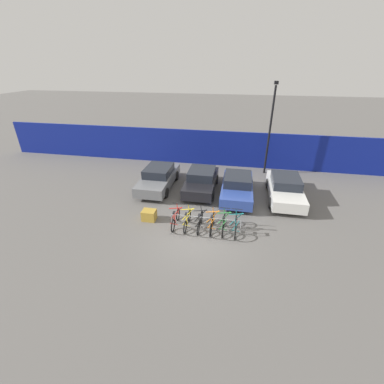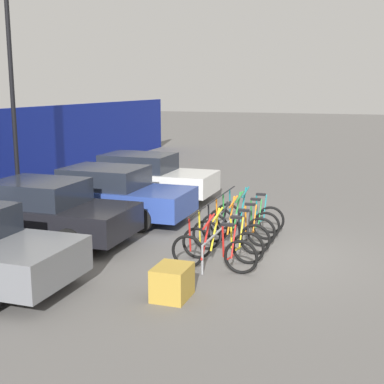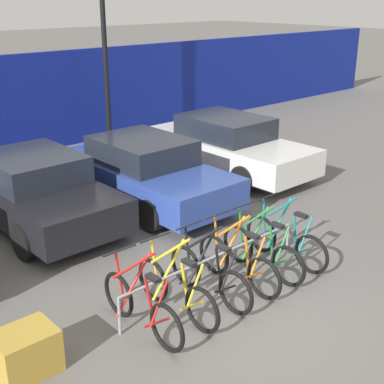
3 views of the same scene
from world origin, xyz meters
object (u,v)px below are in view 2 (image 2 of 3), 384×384
Objects in this scene: bicycle_orange at (238,228)px; car_white at (141,176)px; bicycle_green at (243,222)px; lamp_post at (12,84)px; bike_rack at (227,226)px; car_blue at (108,194)px; bicycle_red at (214,252)px; car_black at (42,212)px; cargo_crate at (172,282)px; bicycle_black at (231,235)px; bicycle_teal at (249,216)px; bicycle_yellow at (222,243)px.

car_white reaches higher than bicycle_orange.
lamp_post is (2.43, 7.97, 3.14)m from bicycle_green.
bike_rack is 0.56× the size of lamp_post.
bicycle_orange is at bearing -106.04° from car_blue.
bicycle_orange is 3.91m from car_blue.
bicycle_orange is 5.63m from car_white.
bike_rack is at bearing 7.30° from bicycle_red.
car_blue reaches higher than bike_rack.
cargo_crate is at bearing -118.54° from car_black.
car_blue is at bearing -114.28° from lamp_post.
bicycle_black is 0.27× the size of lamp_post.
bicycle_green is 3.90m from cargo_crate.
bicycle_teal is (2.98, 0.00, 0.00)m from bicycle_red.
bicycle_orange is at bearing 179.78° from bicycle_green.
lamp_post is at bearing 72.85° from bicycle_green.
lamp_post reaches higher than bicycle_green.
bicycle_orange is 2.44× the size of cargo_crate.
bicycle_yellow and bicycle_teal have the same top height.
bike_rack is at bearing 9.31° from bicycle_yellow.
bicycle_teal is at bearing -0.22° from bicycle_green.
bicycle_red and bicycle_yellow have the same top height.
car_blue and car_white have the same top height.
bike_rack is 0.91m from bicycle_yellow.
car_blue is (2.31, 3.75, 0.31)m from bicycle_yellow.
car_blue is 0.95× the size of car_white.
bicycle_orange is 0.42× the size of car_black.
car_blue is at bearing 72.27° from bicycle_orange.
bicycle_red is 0.42× the size of car_black.
bike_rack is 2.06× the size of bicycle_red.
bicycle_green is at bearing -106.92° from lamp_post.
bicycle_green is (1.16, 0.00, 0.00)m from bicycle_black.
bicycle_teal is (2.38, 0.00, 0.00)m from bicycle_yellow.
bicycle_green is 3.80m from car_blue.
car_white is (4.24, 3.91, 0.21)m from bike_rack.
bicycle_yellow is 0.39× the size of car_blue.
car_black is (-0.84, 4.06, 0.21)m from bike_rack.
bicycle_green is 0.59m from bicycle_teal.
bicycle_teal is 3.76m from car_blue.
bicycle_black is 0.42× the size of car_black.
bike_rack is 0.92m from bicycle_green.
bicycle_yellow is at bearing 178.90° from bicycle_teal.
car_black reaches higher than bicycle_teal.
bicycle_green is 1.00× the size of bicycle_teal.
bicycle_black is 2.44× the size of cargo_crate.
bicycle_orange is at bearing 1.60° from bicycle_red.
car_black is at bearing 82.86° from bicycle_red.
bicycle_teal is (1.74, 0.00, 0.00)m from bicycle_black.
car_black is at bearing 100.75° from bicycle_black.
bicycle_yellow is 1.00× the size of bicycle_orange.
bicycle_green is at bearing -67.45° from car_black.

